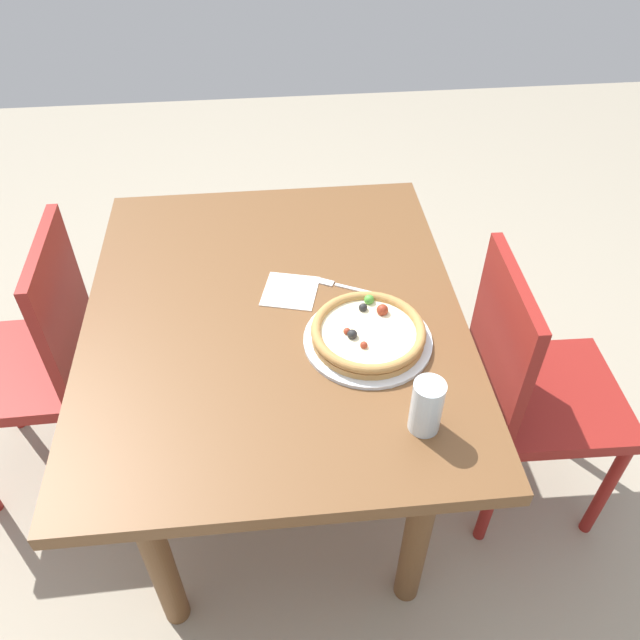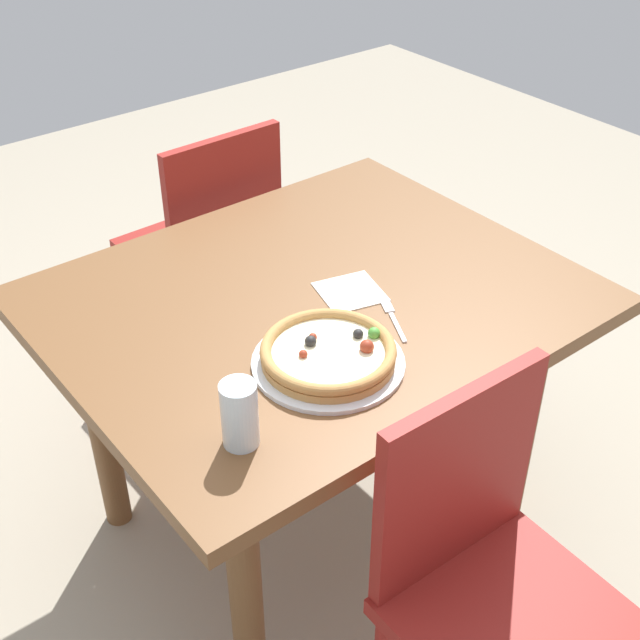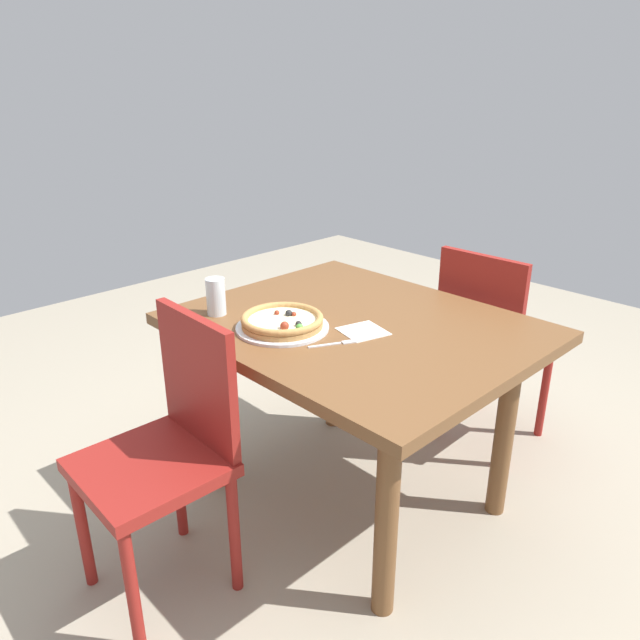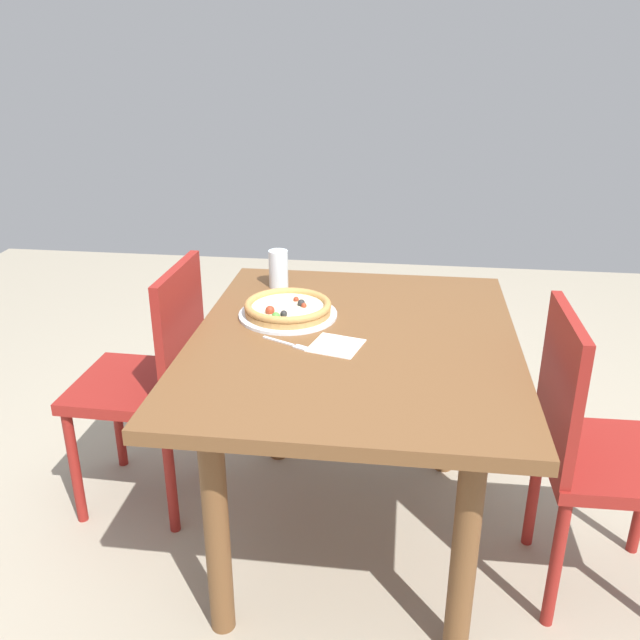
# 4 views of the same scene
# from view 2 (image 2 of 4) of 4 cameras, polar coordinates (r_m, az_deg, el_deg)

# --- Properties ---
(ground_plane) EXTENTS (6.00, 6.00, 0.00)m
(ground_plane) POSITION_cam_2_polar(r_m,az_deg,el_deg) (2.45, -0.40, -12.86)
(ground_plane) COLOR #9E937F
(dining_table) EXTENTS (1.18, 0.97, 0.74)m
(dining_table) POSITION_cam_2_polar(r_m,az_deg,el_deg) (2.02, -0.48, -0.75)
(dining_table) COLOR brown
(dining_table) RESTS_ON ground
(chair_near) EXTENTS (0.41, 0.41, 0.90)m
(chair_near) POSITION_cam_2_polar(r_m,az_deg,el_deg) (1.70, 11.46, -17.13)
(chair_near) COLOR maroon
(chair_near) RESTS_ON ground
(chair_far) EXTENTS (0.41, 0.41, 0.90)m
(chair_far) POSITION_cam_2_polar(r_m,az_deg,el_deg) (2.65, -7.54, 4.90)
(chair_far) COLOR maroon
(chair_far) RESTS_ON ground
(plate) EXTENTS (0.32, 0.32, 0.01)m
(plate) POSITION_cam_2_polar(r_m,az_deg,el_deg) (1.75, 0.55, -2.87)
(plate) COLOR silver
(plate) RESTS_ON dining_table
(pizza) EXTENTS (0.28, 0.28, 0.05)m
(pizza) POSITION_cam_2_polar(r_m,az_deg,el_deg) (1.73, 0.59, -2.20)
(pizza) COLOR #B78447
(pizza) RESTS_ON plate
(fork) EXTENTS (0.09, 0.16, 0.00)m
(fork) POSITION_cam_2_polar(r_m,az_deg,el_deg) (1.89, 4.87, 0.24)
(fork) COLOR silver
(fork) RESTS_ON dining_table
(drinking_glass) EXTENTS (0.07, 0.07, 0.13)m
(drinking_glass) POSITION_cam_2_polar(r_m,az_deg,el_deg) (1.54, -5.41, -6.32)
(drinking_glass) COLOR silver
(drinking_glass) RESTS_ON dining_table
(napkin) EXTENTS (0.17, 0.17, 0.00)m
(napkin) POSITION_cam_2_polar(r_m,az_deg,el_deg) (1.97, 2.04, 1.89)
(napkin) COLOR white
(napkin) RESTS_ON dining_table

